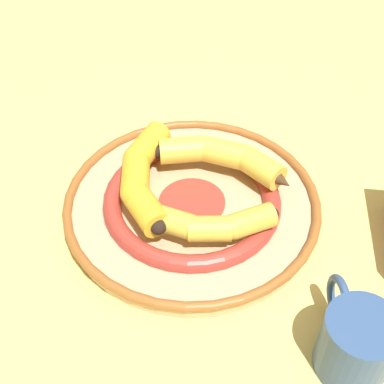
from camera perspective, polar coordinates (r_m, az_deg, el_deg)
name	(u,v)px	position (r m, az deg, el deg)	size (l,w,h in m)	color
ground_plane	(192,243)	(0.71, 0.05, -5.46)	(2.80, 2.80, 0.00)	#E5CC6B
decorative_bowl	(192,204)	(0.73, 0.00, -1.27)	(0.35, 0.35, 0.04)	tan
banana_a	(143,173)	(0.72, -5.27, 1.98)	(0.16, 0.17, 0.04)	gold
banana_b	(209,223)	(0.66, 1.83, -3.33)	(0.14, 0.13, 0.03)	gold
banana_c	(225,157)	(0.74, 3.54, 3.71)	(0.11, 0.18, 0.04)	yellow
coffee_mug	(356,342)	(0.60, 17.06, -15.03)	(0.09, 0.11, 0.08)	#335184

